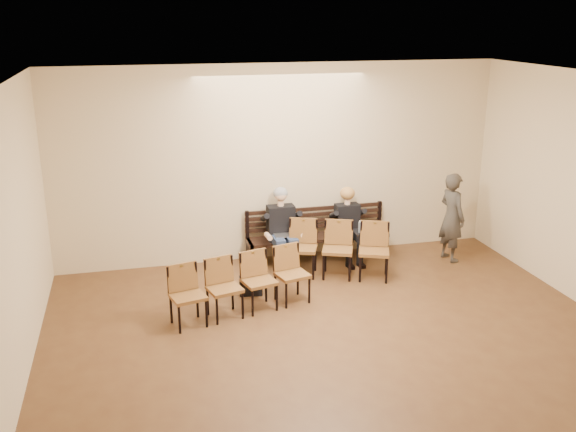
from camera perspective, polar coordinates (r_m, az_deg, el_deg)
name	(u,v)px	position (r m, az deg, el deg)	size (l,w,h in m)	color
ground	(383,408)	(7.70, 8.42, -16.52)	(10.00, 10.00, 0.00)	brown
room_walls	(366,175)	(7.33, 6.98, 3.60)	(8.02, 10.01, 3.51)	beige
bench	(318,247)	(11.70, 2.66, -2.80)	(2.60, 0.90, 0.45)	black
seated_man	(282,227)	(11.26, -0.53, -1.00)	(0.59, 0.82, 1.42)	black
seated_woman	(349,227)	(11.63, 5.40, -0.95)	(0.53, 0.74, 1.24)	black
laptop	(284,237)	(11.18, -0.33, -1.85)	(0.34, 0.27, 0.25)	#B9B9BD
water_bottle	(360,233)	(11.47, 6.40, -1.55)	(0.07, 0.07, 0.22)	silver
bag	(251,286)	(10.33, -3.33, -6.22)	(0.36, 0.25, 0.27)	black
passerby	(452,211)	(11.82, 14.40, 0.47)	(0.68, 0.45, 1.86)	#3A362F
chair_row_front	(338,250)	(10.87, 4.43, -3.03)	(1.72, 0.52, 0.96)	brown
chair_row_back	(242,285)	(9.58, -4.09, -6.17)	(2.16, 0.48, 0.89)	brown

